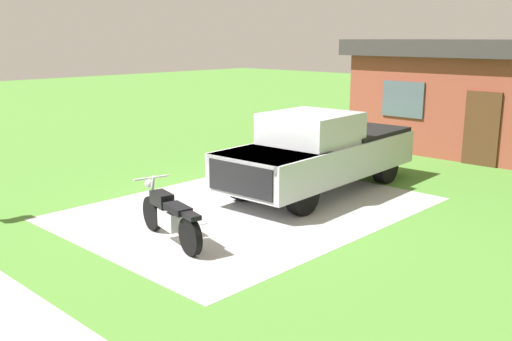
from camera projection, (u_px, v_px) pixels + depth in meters
The scene contains 4 objects.
ground_plane at pixel (250, 208), 12.22m from camera, with size 80.00×80.00×0.00m, color #4D8632.
driveway_pad at pixel (250, 208), 12.22m from camera, with size 5.53×7.37×0.01m, color #A5A5A5.
motorcycle at pixel (170, 216), 10.15m from camera, with size 2.18×0.84×1.09m.
pickup_truck at pixel (321, 151), 13.50m from camera, with size 2.27×5.71×1.90m.
Camera 1 is at (8.19, -8.38, 3.58)m, focal length 40.11 mm.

